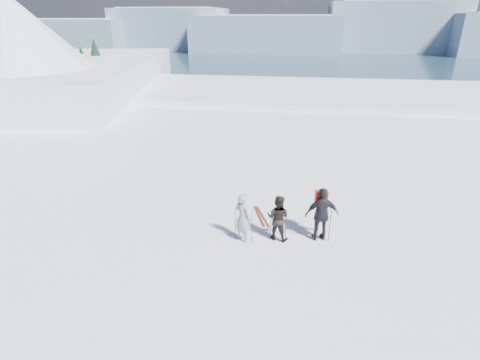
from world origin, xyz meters
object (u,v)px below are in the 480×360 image
Objects in this scene: skier_dark at (278,218)px; skis_loose at (261,216)px; skier_pack at (322,215)px; skier_grey at (243,217)px.

skis_loose is (-0.73, 1.48, -0.82)m from skier_dark.
skier_pack is at bearing -158.77° from skier_dark.
skier_dark is 1.85m from skis_loose.
skier_dark is (1.20, 0.28, -0.06)m from skier_grey.
skier_dark is at bearing -63.69° from skis_loose.
skier_pack reaches higher than skier_grey.
skier_grey is 1.10× the size of skis_loose.
skier_dark is 1.03× the size of skis_loose.
skis_loose is at bearing -41.28° from skier_pack.
skier_grey reaches higher than skis_loose.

